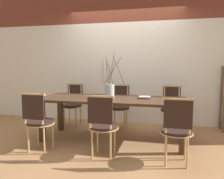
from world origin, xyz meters
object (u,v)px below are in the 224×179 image
object	(u,v)px
dining_table	(112,104)
vase_centerpiece	(110,90)
book_stack	(144,97)
chair_far_center	(172,107)
chair_near_center	(177,128)

from	to	relation	value
dining_table	vase_centerpiece	bearing A→B (deg)	140.92
vase_centerpiece	book_stack	distance (m)	0.60
chair_far_center	vase_centerpiece	bearing A→B (deg)	33.07
chair_near_center	chair_far_center	xyz separation A→B (m)	(-0.01, 1.47, 0.00)
dining_table	vase_centerpiece	distance (m)	0.24
chair_far_center	book_stack	bearing A→B (deg)	53.15
chair_far_center	vase_centerpiece	distance (m)	1.33
vase_centerpiece	chair_near_center	bearing A→B (deg)	-35.71
vase_centerpiece	book_stack	bearing A→B (deg)	5.56
chair_near_center	chair_far_center	size ratio (longest dim) A/B	1.00
chair_near_center	book_stack	distance (m)	1.00
vase_centerpiece	book_stack	size ratio (longest dim) A/B	3.53
dining_table	book_stack	world-z (taller)	book_stack
dining_table	chair_far_center	distance (m)	1.27
chair_far_center	book_stack	world-z (taller)	chair_far_center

